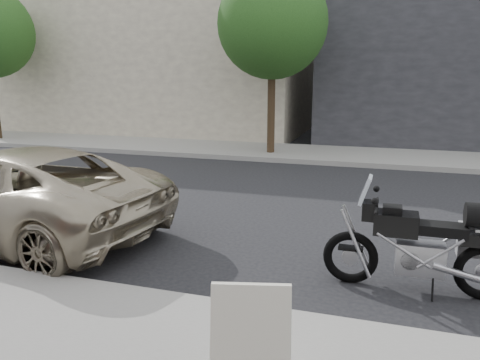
# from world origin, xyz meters

# --- Properties ---
(ground) EXTENTS (120.00, 120.00, 0.00)m
(ground) POSITION_xyz_m (0.00, 0.00, 0.00)
(ground) COLOR black
(ground) RESTS_ON ground
(far_sidewalk) EXTENTS (44.00, 3.00, 0.15)m
(far_sidewalk) POSITION_xyz_m (0.00, -6.50, 0.07)
(far_sidewalk) COLOR gray
(far_sidewalk) RESTS_ON ground
(far_building_cream) EXTENTS (14.00, 11.00, 8.00)m
(far_building_cream) POSITION_xyz_m (9.00, -13.50, 4.00)
(far_building_cream) COLOR gray
(far_building_cream) RESTS_ON ground
(street_tree_mid) EXTENTS (3.40, 3.40, 5.70)m
(street_tree_mid) POSITION_xyz_m (2.00, -6.00, 4.14)
(street_tree_mid) COLOR #372819
(street_tree_mid) RESTS_ON far_sidewalk
(motorcycle) EXTENTS (2.27, 0.73, 1.44)m
(motorcycle) POSITION_xyz_m (-2.15, 2.76, 0.62)
(motorcycle) COLOR black
(motorcycle) RESTS_ON ground
(minivan) EXTENTS (5.61, 3.15, 1.48)m
(minivan) POSITION_xyz_m (4.28, 2.60, 0.74)
(minivan) COLOR tan
(minivan) RESTS_ON ground
(sandwich_sign) EXTENTS (0.73, 0.69, 0.97)m
(sandwich_sign) POSITION_xyz_m (-0.66, 5.48, 0.64)
(sandwich_sign) COLOR white
(sandwich_sign) RESTS_ON near_sidewalk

